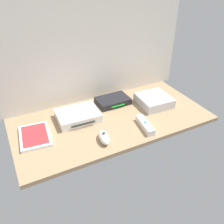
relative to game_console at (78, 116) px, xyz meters
The scene contains 8 objects.
ground_plane 17.63cm from the game_console, 24.90° to the right, with size 100.00×48.00×2.00cm, color #9E7F5B.
back_wall 37.88cm from the game_console, 47.73° to the left, with size 110.00×1.20×64.00cm, color silver.
game_console is the anchor object (origin of this frame).
mini_computer 43.38cm from the game_console, ahead, with size 17.76×17.76×5.30cm.
game_case 23.58cm from the game_console, 167.91° to the right, with size 15.56×20.35×1.56cm.
network_router 23.84cm from the game_console, 14.80° to the left, with size 18.11×12.52×3.40cm.
remote_wand 34.21cm from the game_console, 39.03° to the right, with size 5.79×15.17×3.40cm.
remote_nunchuk 22.09cm from the game_console, 78.58° to the right, with size 6.21×10.65×5.10cm.
Camera 1 is at (-46.97, -92.77, 71.22)cm, focal length 39.17 mm.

